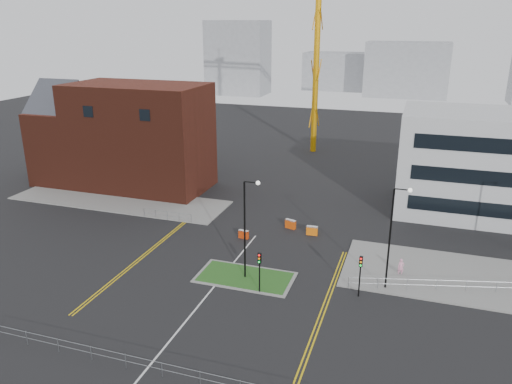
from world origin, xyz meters
TOP-DOWN VIEW (x-y plane):
  - ground at (0.00, 0.00)m, footprint 200.00×200.00m
  - pavement_left at (-20.00, 22.00)m, footprint 28.00×8.00m
  - pavement_right at (22.00, 14.00)m, footprint 24.00×10.00m
  - island_kerb at (2.00, 8.00)m, footprint 8.60×4.60m
  - grass_island at (2.00, 8.00)m, footprint 8.00×4.00m
  - brick_building at (-22.97, 28.00)m, footprint 24.20×10.07m
  - streetlamp_island at (2.22, 8.00)m, footprint 1.46×0.36m
  - streetlamp_right_near at (14.22, 10.00)m, footprint 1.46×0.36m
  - traffic_light_island at (4.00, 5.98)m, footprint 0.28×0.33m
  - traffic_light_right at (12.00, 7.98)m, footprint 0.28×0.33m
  - railing_front at (0.00, -6.00)m, footprint 24.05×0.05m
  - railing_left at (-11.00, 18.00)m, footprint 6.05×0.05m
  - railing_right at (20.50, 11.50)m, footprint 19.05×5.05m
  - centre_line at (0.00, 2.00)m, footprint 0.15×30.00m
  - yellow_left_a at (-9.00, 10.00)m, footprint 0.12×24.00m
  - yellow_left_b at (-8.70, 10.00)m, footprint 0.12×24.00m
  - yellow_right_a at (9.50, 6.00)m, footprint 0.12×20.00m
  - yellow_right_b at (9.80, 6.00)m, footprint 0.12×20.00m
  - skyline_a at (-40.00, 120.00)m, footprint 18.00×12.00m
  - skyline_b at (10.00, 130.00)m, footprint 24.00×12.00m
  - skyline_d at (-8.00, 140.00)m, footprint 30.00×12.00m
  - pedestrian at (15.09, 12.84)m, footprint 0.66×0.52m
  - barrier_left at (-1.00, 16.00)m, footprint 1.10×0.45m
  - barrier_mid at (3.00, 20.14)m, footprint 1.27×0.76m
  - barrier_right at (5.64, 19.12)m, footprint 1.21×0.46m

SIDE VIEW (x-z plane):
  - ground at x=0.00m, z-range 0.00..0.00m
  - centre_line at x=0.00m, z-range 0.00..0.01m
  - yellow_left_a at x=-9.00m, z-range 0.00..0.01m
  - yellow_left_b at x=-8.70m, z-range 0.00..0.01m
  - yellow_right_a at x=9.50m, z-range 0.00..0.01m
  - yellow_right_b at x=9.80m, z-range 0.00..0.01m
  - island_kerb at x=2.00m, z-range 0.00..0.08m
  - pavement_left at x=-20.00m, z-range 0.00..0.12m
  - pavement_right at x=22.00m, z-range 0.00..0.12m
  - grass_island at x=2.00m, z-range 0.00..0.12m
  - barrier_left at x=-1.00m, z-range 0.04..0.94m
  - barrier_right at x=5.64m, z-range 0.04..1.04m
  - barrier_mid at x=3.00m, z-range 0.04..1.05m
  - railing_left at x=-11.00m, z-range 0.19..1.29m
  - railing_right at x=20.50m, z-range 0.23..1.33m
  - railing_front at x=0.00m, z-range 0.23..1.33m
  - pedestrian at x=15.09m, z-range 0.00..1.59m
  - traffic_light_island at x=4.00m, z-range 0.74..4.39m
  - traffic_light_right at x=12.00m, z-range 0.74..4.39m
  - streetlamp_island at x=2.22m, z-range 0.82..10.00m
  - streetlamp_right_near at x=14.22m, z-range 0.82..10.00m
  - skyline_d at x=-8.00m, z-range 0.00..12.00m
  - brick_building at x=-22.97m, z-range -0.27..13.97m
  - skyline_b at x=10.00m, z-range 0.00..16.00m
  - skyline_a at x=-40.00m, z-range 0.00..22.00m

